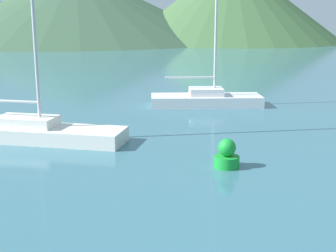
{
  "coord_description": "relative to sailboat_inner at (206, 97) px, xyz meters",
  "views": [
    {
      "loc": [
        1.92,
        0.65,
        4.42
      ],
      "look_at": [
        -0.76,
        14.0,
        1.2
      ],
      "focal_mm": 50.0,
      "sensor_mm": 36.0,
      "label": 1
    }
  ],
  "objects": [
    {
      "name": "hill_east",
      "position": [
        -3.07,
        61.83,
        6.6
      ],
      "size": [
        38.43,
        38.43,
        14.07
      ],
      "color": "#3D6038",
      "rests_on": "ground_plane"
    },
    {
      "name": "hill_central",
      "position": [
        -30.41,
        58.48,
        5.88
      ],
      "size": [
        54.49,
        54.49,
        12.63
      ],
      "color": "#38563D",
      "rests_on": "ground_plane"
    },
    {
      "name": "buoy_marker",
      "position": [
        1.77,
        -9.65,
        -0.07
      ],
      "size": [
        0.76,
        0.76,
        0.88
      ],
      "color": "green",
      "rests_on": "ground_plane"
    },
    {
      "name": "sailboat_middle",
      "position": [
        -5.6,
        -7.92,
        -0.02
      ],
      "size": [
        7.26,
        1.7,
        10.03
      ],
      "rotation": [
        0.0,
        0.0,
        -0.01
      ],
      "color": "white",
      "rests_on": "ground_plane"
    },
    {
      "name": "sailboat_inner",
      "position": [
        0.0,
        0.0,
        0.0
      ],
      "size": [
        5.78,
        3.08,
        9.85
      ],
      "rotation": [
        0.0,
        0.0,
        0.23
      ],
      "color": "silver",
      "rests_on": "ground_plane"
    }
  ]
}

